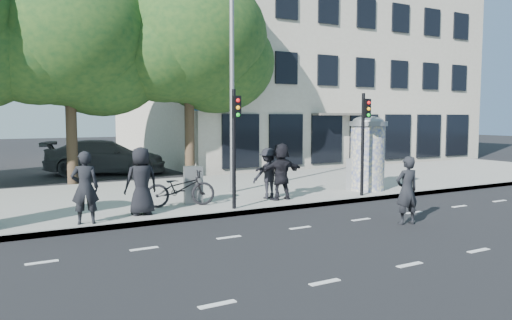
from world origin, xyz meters
TOP-DOWN VIEW (x-y plane):
  - ground at (0.00, 0.00)m, footprint 120.00×120.00m
  - sidewalk at (0.00, 7.50)m, footprint 40.00×8.00m
  - curb at (0.00, 3.55)m, footprint 40.00×0.10m
  - lane_dash_near at (0.00, -2.20)m, footprint 32.00×0.12m
  - lane_dash_far at (0.00, 1.40)m, footprint 32.00×0.12m
  - ad_column_right at (5.20, 4.70)m, footprint 1.36×1.36m
  - traffic_pole_near at (-0.60, 3.79)m, footprint 0.22×0.31m
  - traffic_pole_far at (4.20, 3.79)m, footprint 0.22×0.31m
  - street_lamp at (0.80, 6.63)m, footprint 0.25×0.93m
  - tree_near_left at (-3.50, 12.70)m, footprint 6.80×6.80m
  - tree_center at (1.50, 12.30)m, footprint 7.00×7.00m
  - building at (12.00, 19.99)m, footprint 20.30×15.85m
  - ped_a at (-3.17, 4.28)m, footprint 0.93×0.64m
  - ped_b at (-4.70, 3.85)m, footprint 0.73×0.56m
  - ped_d at (1.18, 4.90)m, footprint 1.07×0.64m
  - ped_f at (1.40, 4.49)m, footprint 1.68×0.63m
  - man_road at (2.64, 0.40)m, footprint 0.71×0.52m
  - bicycle at (-1.81, 4.94)m, footprint 1.06×2.14m
  - cabinet_left at (-1.29, 5.22)m, footprint 0.62×0.51m
  - cabinet_right at (4.87, 5.01)m, footprint 0.65×0.58m
  - car_right at (-1.44, 15.79)m, footprint 4.14×6.11m

SIDE VIEW (x-z plane):
  - ground at x=0.00m, z-range 0.00..0.00m
  - lane_dash_near at x=0.00m, z-range 0.00..0.01m
  - lane_dash_far at x=0.00m, z-range 0.00..0.01m
  - sidewalk at x=0.00m, z-range 0.00..0.15m
  - curb at x=0.00m, z-range -0.01..0.15m
  - bicycle at x=-1.81m, z-range 0.15..1.22m
  - cabinet_right at x=4.87m, z-range 0.15..1.28m
  - cabinet_left at x=-1.29m, z-range 0.15..1.28m
  - car_right at x=-1.44m, z-range 0.00..1.64m
  - man_road at x=2.64m, z-range 0.00..1.77m
  - ped_d at x=1.18m, z-range 0.15..1.77m
  - ped_b at x=-4.70m, z-range 0.15..1.95m
  - ped_f at x=1.40m, z-range 0.15..1.95m
  - ped_a at x=-3.17m, z-range 0.15..1.98m
  - ad_column_right at x=5.20m, z-range 0.21..2.86m
  - traffic_pole_near at x=-0.60m, z-range 0.53..3.93m
  - traffic_pole_far at x=4.20m, z-range 0.53..3.93m
  - street_lamp at x=0.80m, z-range 0.79..8.79m
  - building at x=12.00m, z-range -0.01..11.99m
  - tree_near_left at x=-3.50m, z-range 1.58..10.55m
  - tree_center at x=1.50m, z-range 1.66..10.96m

